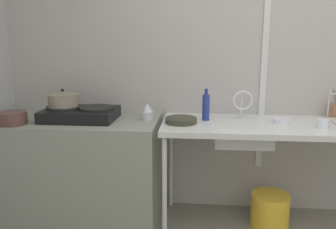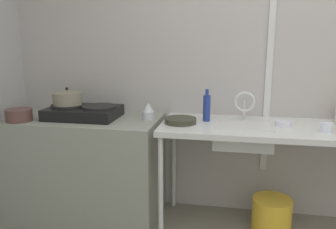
{
  "view_description": "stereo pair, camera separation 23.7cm",
  "coord_description": "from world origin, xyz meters",
  "px_view_note": "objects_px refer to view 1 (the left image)",
  "views": [
    {
      "loc": [
        -0.67,
        -1.15,
        1.43
      ],
      "look_at": [
        -0.89,
        1.34,
        0.89
      ],
      "focal_mm": 36.02,
      "sensor_mm": 36.0,
      "label": 1
    },
    {
      "loc": [
        -0.44,
        -1.12,
        1.43
      ],
      "look_at": [
        -0.89,
        1.34,
        0.89
      ],
      "focal_mm": 36.02,
      "sensor_mm": 36.0,
      "label": 2
    }
  ],
  "objects_px": {
    "utensil_jar": "(335,111)",
    "pot_on_left_burner": "(63,99)",
    "bottle_by_sink": "(206,107)",
    "frying_pan": "(181,120)",
    "percolator": "(147,112)",
    "pot_beside_stove": "(13,118)",
    "sink_basin": "(242,133)",
    "cup_by_rack": "(323,124)",
    "small_bowl_on_drainboard": "(281,121)",
    "faucet": "(242,101)",
    "bucket_on_floor": "(270,210)",
    "stove": "(80,113)"
  },
  "relations": [
    {
      "from": "utensil_jar",
      "to": "pot_on_left_burner",
      "type": "bearing_deg",
      "value": -173.22
    },
    {
      "from": "bottle_by_sink",
      "to": "utensil_jar",
      "type": "relative_size",
      "value": 1.08
    },
    {
      "from": "frying_pan",
      "to": "percolator",
      "type": "bearing_deg",
      "value": 163.4
    },
    {
      "from": "pot_beside_stove",
      "to": "percolator",
      "type": "relative_size",
      "value": 1.5
    },
    {
      "from": "sink_basin",
      "to": "cup_by_rack",
      "type": "distance_m",
      "value": 0.56
    },
    {
      "from": "frying_pan",
      "to": "small_bowl_on_drainboard",
      "type": "height_order",
      "value": "frying_pan"
    },
    {
      "from": "pot_on_left_burner",
      "to": "faucet",
      "type": "distance_m",
      "value": 1.39
    },
    {
      "from": "faucet",
      "to": "bottle_by_sink",
      "type": "bearing_deg",
      "value": -167.78
    },
    {
      "from": "cup_by_rack",
      "to": "utensil_jar",
      "type": "bearing_deg",
      "value": 59.55
    },
    {
      "from": "sink_basin",
      "to": "small_bowl_on_drainboard",
      "type": "bearing_deg",
      "value": 6.99
    },
    {
      "from": "faucet",
      "to": "utensil_jar",
      "type": "xyz_separation_m",
      "value": [
        0.75,
        0.12,
        -0.09
      ]
    },
    {
      "from": "pot_beside_stove",
      "to": "percolator",
      "type": "xyz_separation_m",
      "value": [
        0.96,
        0.23,
        0.02
      ]
    },
    {
      "from": "pot_beside_stove",
      "to": "small_bowl_on_drainboard",
      "type": "distance_m",
      "value": 1.98
    },
    {
      "from": "percolator",
      "to": "bottle_by_sink",
      "type": "distance_m",
      "value": 0.45
    },
    {
      "from": "small_bowl_on_drainboard",
      "to": "utensil_jar",
      "type": "height_order",
      "value": "utensil_jar"
    },
    {
      "from": "bucket_on_floor",
      "to": "frying_pan",
      "type": "bearing_deg",
      "value": -175.87
    },
    {
      "from": "small_bowl_on_drainboard",
      "to": "bucket_on_floor",
      "type": "relative_size",
      "value": 0.39
    },
    {
      "from": "stove",
      "to": "pot_beside_stove",
      "type": "relative_size",
      "value": 2.78
    },
    {
      "from": "pot_beside_stove",
      "to": "frying_pan",
      "type": "xyz_separation_m",
      "value": [
        1.22,
        0.16,
        -0.03
      ]
    },
    {
      "from": "pot_beside_stove",
      "to": "utensil_jar",
      "type": "relative_size",
      "value": 0.87
    },
    {
      "from": "pot_on_left_burner",
      "to": "sink_basin",
      "type": "relative_size",
      "value": 0.55
    },
    {
      "from": "pot_beside_stove",
      "to": "percolator",
      "type": "height_order",
      "value": "percolator"
    },
    {
      "from": "pot_on_left_burner",
      "to": "small_bowl_on_drainboard",
      "type": "distance_m",
      "value": 1.67
    },
    {
      "from": "pot_on_left_burner",
      "to": "faucet",
      "type": "height_order",
      "value": "pot_on_left_burner"
    },
    {
      "from": "percolator",
      "to": "bucket_on_floor",
      "type": "relative_size",
      "value": 0.45
    },
    {
      "from": "faucet",
      "to": "small_bowl_on_drainboard",
      "type": "xyz_separation_m",
      "value": [
        0.28,
        -0.11,
        -0.12
      ]
    },
    {
      "from": "stove",
      "to": "frying_pan",
      "type": "xyz_separation_m",
      "value": [
        0.79,
        -0.04,
        -0.03
      ]
    },
    {
      "from": "bottle_by_sink",
      "to": "bucket_on_floor",
      "type": "height_order",
      "value": "bottle_by_sink"
    },
    {
      "from": "bottle_by_sink",
      "to": "utensil_jar",
      "type": "xyz_separation_m",
      "value": [
        1.03,
        0.18,
        -0.05
      ]
    },
    {
      "from": "stove",
      "to": "utensil_jar",
      "type": "distance_m",
      "value": 2.01
    },
    {
      "from": "pot_beside_stove",
      "to": "bottle_by_sink",
      "type": "bearing_deg",
      "value": 10.66
    },
    {
      "from": "percolator",
      "to": "bucket_on_floor",
      "type": "height_order",
      "value": "percolator"
    },
    {
      "from": "bucket_on_floor",
      "to": "percolator",
      "type": "bearing_deg",
      "value": 178.33
    },
    {
      "from": "small_bowl_on_drainboard",
      "to": "utensil_jar",
      "type": "relative_size",
      "value": 0.51
    },
    {
      "from": "cup_by_rack",
      "to": "bottle_by_sink",
      "type": "bearing_deg",
      "value": 167.39
    },
    {
      "from": "cup_by_rack",
      "to": "utensil_jar",
      "type": "relative_size",
      "value": 0.33
    },
    {
      "from": "stove",
      "to": "cup_by_rack",
      "type": "relative_size",
      "value": 7.3
    },
    {
      "from": "faucet",
      "to": "bottle_by_sink",
      "type": "height_order",
      "value": "bottle_by_sink"
    },
    {
      "from": "stove",
      "to": "utensil_jar",
      "type": "relative_size",
      "value": 2.43
    },
    {
      "from": "frying_pan",
      "to": "sink_basin",
      "type": "bearing_deg",
      "value": 3.36
    },
    {
      "from": "stove",
      "to": "small_bowl_on_drainboard",
      "type": "height_order",
      "value": "stove"
    },
    {
      "from": "bucket_on_floor",
      "to": "small_bowl_on_drainboard",
      "type": "bearing_deg",
      "value": 16.04
    },
    {
      "from": "faucet",
      "to": "utensil_jar",
      "type": "relative_size",
      "value": 1.0
    },
    {
      "from": "frying_pan",
      "to": "utensil_jar",
      "type": "height_order",
      "value": "utensil_jar"
    },
    {
      "from": "bucket_on_floor",
      "to": "sink_basin",
      "type": "bearing_deg",
      "value": -174.46
    },
    {
      "from": "utensil_jar",
      "to": "frying_pan",
      "type": "bearing_deg",
      "value": -166.37
    },
    {
      "from": "faucet",
      "to": "frying_pan",
      "type": "bearing_deg",
      "value": -159.9
    },
    {
      "from": "bottle_by_sink",
      "to": "utensil_jar",
      "type": "distance_m",
      "value": 1.04
    },
    {
      "from": "small_bowl_on_drainboard",
      "to": "bottle_by_sink",
      "type": "distance_m",
      "value": 0.57
    },
    {
      "from": "faucet",
      "to": "bucket_on_floor",
      "type": "bearing_deg",
      "value": -26.89
    }
  ]
}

